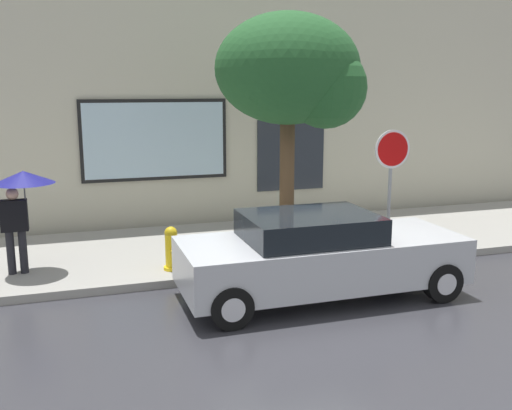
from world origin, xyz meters
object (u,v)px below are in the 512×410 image
object	(u,v)px
fire_hydrant	(171,249)
street_tree	(296,74)
pedestrian_with_umbrella	(21,191)
stop_sign	(391,166)
parked_car	(319,255)

from	to	relation	value
fire_hydrant	street_tree	size ratio (longest dim) A/B	0.17
fire_hydrant	pedestrian_with_umbrella	distance (m)	2.79
street_tree	stop_sign	bearing A→B (deg)	-17.88
parked_car	street_tree	world-z (taller)	street_tree
pedestrian_with_umbrella	stop_sign	world-z (taller)	stop_sign
fire_hydrant	pedestrian_with_umbrella	size ratio (longest dim) A/B	0.44
street_tree	pedestrian_with_umbrella	bearing A→B (deg)	178.01
street_tree	stop_sign	xyz separation A→B (m)	(1.81, -0.58, -1.77)
pedestrian_with_umbrella	street_tree	xyz separation A→B (m)	(5.04, -0.18, 2.01)
parked_car	pedestrian_with_umbrella	bearing A→B (deg)	153.26
parked_car	street_tree	bearing A→B (deg)	79.47
parked_car	fire_hydrant	world-z (taller)	parked_car
fire_hydrant	pedestrian_with_umbrella	xyz separation A→B (m)	(-2.49, 0.62, 1.09)
parked_car	street_tree	size ratio (longest dim) A/B	0.99
parked_car	stop_sign	distance (m)	2.96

